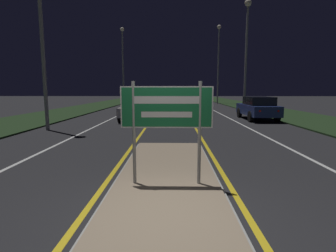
# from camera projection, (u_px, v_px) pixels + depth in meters

# --- Properties ---
(ground_plane) EXTENTS (160.00, 160.00, 0.00)m
(ground_plane) POSITION_uv_depth(u_px,v_px,m) (165.00, 219.00, 4.15)
(ground_plane) COLOR #232326
(median_island) EXTENTS (2.31, 8.43, 0.10)m
(median_island) POSITION_uv_depth(u_px,v_px,m) (167.00, 186.00, 5.49)
(median_island) COLOR #999993
(median_island) RESTS_ON ground_plane
(verge_left) EXTENTS (5.00, 100.00, 0.08)m
(verge_left) POSITION_uv_depth(u_px,v_px,m) (68.00, 112.00, 24.12)
(verge_left) COLOR #1E3319
(verge_left) RESTS_ON ground_plane
(verge_right) EXTENTS (5.00, 100.00, 0.08)m
(verge_right) POSITION_uv_depth(u_px,v_px,m) (276.00, 112.00, 23.78)
(verge_right) COLOR #1E3319
(verge_right) RESTS_ON ground_plane
(centre_line_yellow_left) EXTENTS (0.12, 70.00, 0.01)m
(centre_line_yellow_left) POSITION_uv_depth(u_px,v_px,m) (159.00, 108.00, 28.93)
(centre_line_yellow_left) COLOR gold
(centre_line_yellow_left) RESTS_ON ground_plane
(centre_line_yellow_right) EXTENTS (0.12, 70.00, 0.01)m
(centre_line_yellow_right) POSITION_uv_depth(u_px,v_px,m) (184.00, 108.00, 28.88)
(centre_line_yellow_right) COLOR gold
(centre_line_yellow_right) RESTS_ON ground_plane
(lane_line_white_left) EXTENTS (0.12, 70.00, 0.01)m
(lane_line_white_left) POSITION_uv_depth(u_px,v_px,m) (134.00, 108.00, 28.98)
(lane_line_white_left) COLOR silver
(lane_line_white_left) RESTS_ON ground_plane
(lane_line_white_right) EXTENTS (0.12, 70.00, 0.01)m
(lane_line_white_right) POSITION_uv_depth(u_px,v_px,m) (210.00, 108.00, 28.83)
(lane_line_white_right) COLOR silver
(lane_line_white_right) RESTS_ON ground_plane
(edge_line_white_left) EXTENTS (0.10, 70.00, 0.01)m
(edge_line_white_left) POSITION_uv_depth(u_px,v_px,m) (107.00, 108.00, 29.03)
(edge_line_white_left) COLOR silver
(edge_line_white_left) RESTS_ON ground_plane
(edge_line_white_right) EXTENTS (0.10, 70.00, 0.01)m
(edge_line_white_right) POSITION_uv_depth(u_px,v_px,m) (237.00, 108.00, 28.78)
(edge_line_white_right) COLOR silver
(edge_line_white_right) RESTS_ON ground_plane
(highway_sign) EXTENTS (1.86, 0.07, 2.11)m
(highway_sign) POSITION_uv_depth(u_px,v_px,m) (167.00, 113.00, 5.27)
(highway_sign) COLOR #9E9E99
(highway_sign) RESTS_ON median_island
(streetlight_left_far) EXTENTS (0.52, 0.52, 10.03)m
(streetlight_left_far) POSITION_uv_depth(u_px,v_px,m) (123.00, 56.00, 34.25)
(streetlight_left_far) COLOR #9E9E99
(streetlight_left_far) RESTS_ON ground_plane
(streetlight_right_near) EXTENTS (0.58, 0.58, 9.63)m
(streetlight_right_near) POSITION_uv_depth(u_px,v_px,m) (247.00, 38.00, 22.58)
(streetlight_right_near) COLOR #9E9E99
(streetlight_right_near) RESTS_ON ground_plane
(streetlight_right_far) EXTENTS (0.57, 0.57, 11.12)m
(streetlight_right_far) POSITION_uv_depth(u_px,v_px,m) (219.00, 53.00, 37.44)
(streetlight_right_far) COLOR #9E9E99
(streetlight_right_far) RESTS_ON ground_plane
(car_receding_0) EXTENTS (1.90, 4.57, 1.56)m
(car_receding_0) POSITION_uv_depth(u_px,v_px,m) (258.00, 108.00, 17.83)
(car_receding_0) COLOR navy
(car_receding_0) RESTS_ON ground_plane
(car_receding_1) EXTENTS (1.92, 4.14, 1.49)m
(car_receding_1) POSITION_uv_depth(u_px,v_px,m) (198.00, 103.00, 24.93)
(car_receding_1) COLOR maroon
(car_receding_1) RESTS_ON ground_plane
(car_receding_2) EXTENTS (2.03, 4.64, 1.46)m
(car_receding_2) POSITION_uv_depth(u_px,v_px,m) (191.00, 100.00, 33.18)
(car_receding_2) COLOR navy
(car_receding_2) RESTS_ON ground_plane
(car_approaching_0) EXTENTS (1.89, 4.47, 1.44)m
(car_approaching_0) POSITION_uv_depth(u_px,v_px,m) (136.00, 108.00, 17.79)
(car_approaching_0) COLOR silver
(car_approaching_0) RESTS_ON ground_plane
(car_approaching_1) EXTENTS (1.97, 4.22, 1.47)m
(car_approaching_1) POSITION_uv_depth(u_px,v_px,m) (150.00, 101.00, 29.15)
(car_approaching_1) COLOR #B7B7BC
(car_approaching_1) RESTS_ON ground_plane
(car_approaching_2) EXTENTS (1.95, 4.43, 1.45)m
(car_approaching_2) POSITION_uv_depth(u_px,v_px,m) (154.00, 98.00, 41.76)
(car_approaching_2) COLOR #4C514C
(car_approaching_2) RESTS_ON ground_plane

